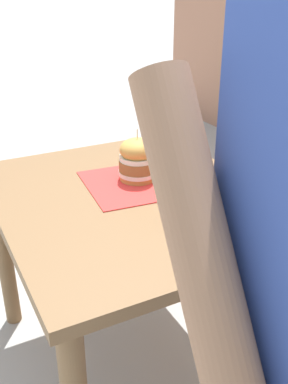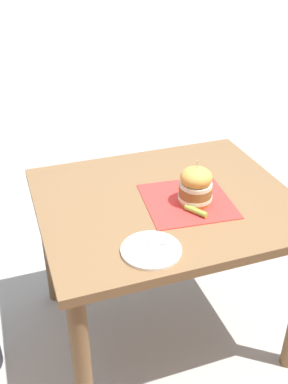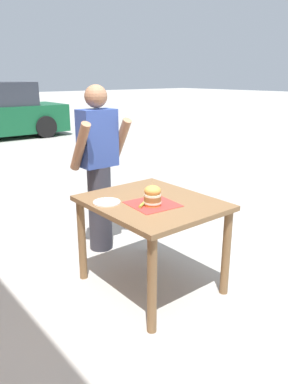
# 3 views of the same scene
# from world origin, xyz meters

# --- Properties ---
(ground_plane) EXTENTS (80.00, 80.00, 0.00)m
(ground_plane) POSITION_xyz_m (0.00, 0.00, 0.00)
(ground_plane) COLOR #ADAAA3
(patio_table) EXTENTS (0.92, 1.08, 0.79)m
(patio_table) POSITION_xyz_m (0.00, 0.00, 0.66)
(patio_table) COLOR brown
(patio_table) RESTS_ON ground
(serving_paper) EXTENTS (0.39, 0.39, 0.00)m
(serving_paper) POSITION_xyz_m (-0.05, -0.08, 0.79)
(serving_paper) COLOR red
(serving_paper) RESTS_ON patio_table
(sandwich) EXTENTS (0.14, 0.14, 0.20)m
(sandwich) POSITION_xyz_m (-0.08, -0.10, 0.87)
(sandwich) COLOR gold
(sandwich) RESTS_ON serving_paper
(pickle_spear) EXTENTS (0.10, 0.07, 0.02)m
(pickle_spear) POSITION_xyz_m (-0.16, -0.07, 0.80)
(pickle_spear) COLOR #8EA83D
(pickle_spear) RESTS_ON serving_paper
(side_plate_with_forks) EXTENTS (0.22, 0.22, 0.02)m
(side_plate_with_forks) POSITION_xyz_m (-0.32, 0.18, 0.79)
(side_plate_with_forks) COLOR white
(side_plate_with_forks) RESTS_ON patio_table
(diner_across_table) EXTENTS (0.55, 0.35, 1.69)m
(diner_across_table) POSITION_xyz_m (0.07, 0.91, 0.88)
(diner_across_table) COLOR #33333D
(diner_across_table) RESTS_ON ground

